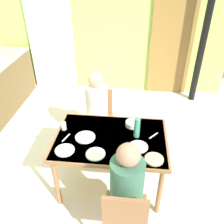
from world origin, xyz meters
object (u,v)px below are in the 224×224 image
chair_far_diner (99,115)px  water_bottle_green_near (137,127)px  person_far_diner (96,103)px  person_near_diner (127,182)px  dining_table (111,143)px  serving_bowl_center (133,124)px  chair_near_diner (125,215)px

chair_far_diner → water_bottle_green_near: (0.55, -0.73, 0.36)m
person_far_diner → water_bottle_green_near: (0.55, -0.59, 0.08)m
chair_far_diner → person_near_diner: (0.48, -1.44, 0.28)m
water_bottle_green_near → person_near_diner: bearing=-95.8°
chair_far_diner → person_far_diner: person_far_diner is taller
chair_far_diner → person_far_diner: bearing=90.0°
chair_far_diner → water_bottle_green_near: bearing=127.1°
dining_table → person_far_diner: person_far_diner is taller
dining_table → serving_bowl_center: serving_bowl_center is taller
chair_near_diner → chair_far_diner: same height
chair_far_diner → water_bottle_green_near: size_ratio=3.15×
chair_far_diner → person_far_diner: size_ratio=1.13×
dining_table → chair_near_diner: size_ratio=1.46×
person_near_diner → serving_bowl_center: bearing=88.6°
chair_near_diner → person_far_diner: bearing=108.4°
dining_table → chair_near_diner: (0.22, -0.79, -0.16)m
person_near_diner → person_far_diner: 1.39m
person_near_diner → water_bottle_green_near: 0.72m
water_bottle_green_near → serving_bowl_center: size_ratio=1.62×
chair_far_diner → water_bottle_green_near: water_bottle_green_near is taller
dining_table → person_far_diner: 0.71m
chair_far_diner → chair_near_diner: bearing=106.9°
person_far_diner → chair_near_diner: bearing=108.4°
person_near_diner → chair_near_diner: bearing=-90.0°
chair_far_diner → person_near_diner: bearing=108.4°
dining_table → serving_bowl_center: (0.24, 0.26, 0.10)m
water_bottle_green_near → serving_bowl_center: bearing=104.2°
chair_near_diner → water_bottle_green_near: water_bottle_green_near is taller
person_near_diner → person_far_diner: same height
chair_near_diner → person_near_diner: person_near_diner is taller
water_bottle_green_near → chair_near_diner: bearing=-94.9°
dining_table → person_far_diner: bearing=112.0°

